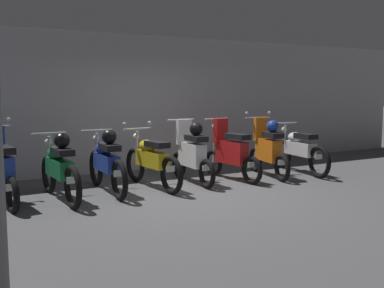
{
  "coord_description": "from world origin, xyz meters",
  "views": [
    {
      "loc": [
        -3.69,
        -6.4,
        1.71
      ],
      "look_at": [
        0.34,
        0.78,
        0.75
      ],
      "focal_mm": 42.61,
      "sensor_mm": 36.0,
      "label": 1
    }
  ],
  "objects_px": {
    "motorbike_slot_4": "(192,153)",
    "motorbike_slot_3": "(151,160)",
    "motorbike_slot_5": "(230,153)",
    "motorbike_slot_1": "(59,167)",
    "motorbike_slot_7": "(299,150)",
    "motorbike_slot_2": "(106,162)",
    "motorbike_slot_6": "(268,148)",
    "motorbike_slot_0": "(1,170)"
  },
  "relations": [
    {
      "from": "motorbike_slot_4",
      "to": "motorbike_slot_3",
      "type": "bearing_deg",
      "value": -178.71
    },
    {
      "from": "motorbike_slot_4",
      "to": "motorbike_slot_5",
      "type": "height_order",
      "value": "same"
    },
    {
      "from": "motorbike_slot_1",
      "to": "motorbike_slot_3",
      "type": "xyz_separation_m",
      "value": [
        1.65,
        0.17,
        -0.03
      ]
    },
    {
      "from": "motorbike_slot_1",
      "to": "motorbike_slot_7",
      "type": "relative_size",
      "value": 1.0
    },
    {
      "from": "motorbike_slot_2",
      "to": "motorbike_slot_1",
      "type": "bearing_deg",
      "value": -167.67
    },
    {
      "from": "motorbike_slot_6",
      "to": "motorbike_slot_7",
      "type": "bearing_deg",
      "value": -0.64
    },
    {
      "from": "motorbike_slot_7",
      "to": "motorbike_slot_2",
      "type": "bearing_deg",
      "value": 177.6
    },
    {
      "from": "motorbike_slot_4",
      "to": "motorbike_slot_5",
      "type": "xyz_separation_m",
      "value": [
        0.82,
        -0.08,
        -0.04
      ]
    },
    {
      "from": "motorbike_slot_6",
      "to": "motorbike_slot_3",
      "type": "bearing_deg",
      "value": 176.36
    },
    {
      "from": "motorbike_slot_0",
      "to": "motorbike_slot_5",
      "type": "bearing_deg",
      "value": -0.58
    },
    {
      "from": "motorbike_slot_7",
      "to": "motorbike_slot_5",
      "type": "bearing_deg",
      "value": 176.18
    },
    {
      "from": "motorbike_slot_0",
      "to": "motorbike_slot_5",
      "type": "relative_size",
      "value": 1.0
    },
    {
      "from": "motorbike_slot_1",
      "to": "motorbike_slot_3",
      "type": "bearing_deg",
      "value": 6.05
    },
    {
      "from": "motorbike_slot_2",
      "to": "motorbike_slot_7",
      "type": "height_order",
      "value": "motorbike_slot_2"
    },
    {
      "from": "motorbike_slot_0",
      "to": "motorbike_slot_2",
      "type": "distance_m",
      "value": 1.66
    },
    {
      "from": "motorbike_slot_1",
      "to": "motorbike_slot_4",
      "type": "height_order",
      "value": "motorbike_slot_4"
    },
    {
      "from": "motorbike_slot_0",
      "to": "motorbike_slot_1",
      "type": "xyz_separation_m",
      "value": [
        0.83,
        -0.16,
        -0.0
      ]
    },
    {
      "from": "motorbike_slot_0",
      "to": "motorbike_slot_2",
      "type": "relative_size",
      "value": 0.86
    },
    {
      "from": "motorbike_slot_0",
      "to": "motorbike_slot_6",
      "type": "distance_m",
      "value": 4.97
    },
    {
      "from": "motorbike_slot_0",
      "to": "motorbike_slot_3",
      "type": "relative_size",
      "value": 0.86
    },
    {
      "from": "motorbike_slot_1",
      "to": "motorbike_slot_6",
      "type": "relative_size",
      "value": 1.17
    },
    {
      "from": "motorbike_slot_1",
      "to": "motorbike_slot_5",
      "type": "relative_size",
      "value": 1.16
    },
    {
      "from": "motorbike_slot_3",
      "to": "motorbike_slot_4",
      "type": "height_order",
      "value": "motorbike_slot_4"
    },
    {
      "from": "motorbike_slot_0",
      "to": "motorbike_slot_3",
      "type": "xyz_separation_m",
      "value": [
        2.48,
        0.02,
        -0.04
      ]
    },
    {
      "from": "motorbike_slot_4",
      "to": "motorbike_slot_6",
      "type": "xyz_separation_m",
      "value": [
        1.66,
        -0.18,
        0.0
      ]
    },
    {
      "from": "motorbike_slot_3",
      "to": "motorbike_slot_5",
      "type": "height_order",
      "value": "motorbike_slot_5"
    },
    {
      "from": "motorbike_slot_2",
      "to": "motorbike_slot_5",
      "type": "bearing_deg",
      "value": -1.46
    },
    {
      "from": "motorbike_slot_2",
      "to": "motorbike_slot_7",
      "type": "distance_m",
      "value": 4.14
    },
    {
      "from": "motorbike_slot_3",
      "to": "motorbike_slot_5",
      "type": "xyz_separation_m",
      "value": [
        1.65,
        -0.06,
        0.03
      ]
    },
    {
      "from": "motorbike_slot_3",
      "to": "motorbike_slot_4",
      "type": "xyz_separation_m",
      "value": [
        0.83,
        0.02,
        0.07
      ]
    },
    {
      "from": "motorbike_slot_0",
      "to": "motorbike_slot_1",
      "type": "relative_size",
      "value": 0.86
    },
    {
      "from": "motorbike_slot_0",
      "to": "motorbike_slot_4",
      "type": "xyz_separation_m",
      "value": [
        3.31,
        0.03,
        0.04
      ]
    },
    {
      "from": "motorbike_slot_5",
      "to": "motorbike_slot_7",
      "type": "relative_size",
      "value": 0.86
    },
    {
      "from": "motorbike_slot_1",
      "to": "motorbike_slot_2",
      "type": "bearing_deg",
      "value": 12.33
    },
    {
      "from": "motorbike_slot_5",
      "to": "motorbike_slot_3",
      "type": "bearing_deg",
      "value": 178.02
    },
    {
      "from": "motorbike_slot_3",
      "to": "motorbike_slot_4",
      "type": "relative_size",
      "value": 1.16
    },
    {
      "from": "motorbike_slot_2",
      "to": "motorbike_slot_4",
      "type": "distance_m",
      "value": 1.65
    },
    {
      "from": "motorbike_slot_6",
      "to": "motorbike_slot_5",
      "type": "bearing_deg",
      "value": 173.08
    },
    {
      "from": "motorbike_slot_1",
      "to": "motorbike_slot_0",
      "type": "bearing_deg",
      "value": 169.11
    },
    {
      "from": "motorbike_slot_2",
      "to": "motorbike_slot_6",
      "type": "height_order",
      "value": "motorbike_slot_6"
    },
    {
      "from": "motorbike_slot_3",
      "to": "motorbike_slot_6",
      "type": "xyz_separation_m",
      "value": [
        2.49,
        -0.16,
        0.08
      ]
    },
    {
      "from": "motorbike_slot_3",
      "to": "motorbike_slot_5",
      "type": "relative_size",
      "value": 1.16
    }
  ]
}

